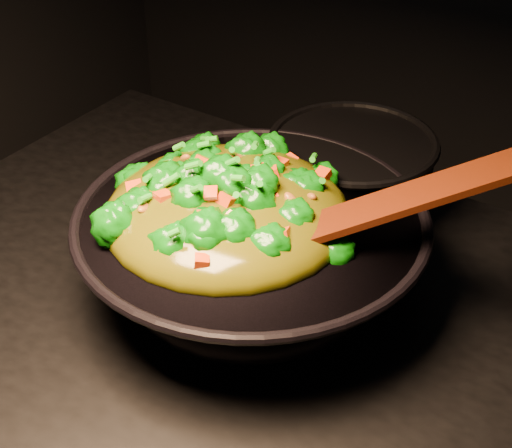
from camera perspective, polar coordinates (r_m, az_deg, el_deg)
The scene contains 4 objects.
wok at distance 0.93m, azimuth -0.34°, elevation -2.36°, with size 0.40×0.40×0.11m, color black, non-canonical shape.
stir_fry at distance 0.87m, azimuth -2.18°, elevation 3.10°, with size 0.28×0.28×0.10m, color #0B6607, non-canonical shape.
spatula at distance 0.83m, azimuth 9.04°, elevation 1.22°, with size 0.32×0.05×0.01m, color #361107.
back_pot at distance 1.07m, azimuth 6.87°, elevation 3.34°, with size 0.22×0.22×0.12m, color black.
Camera 1 is at (0.32, -0.51, 1.53)m, focal length 55.00 mm.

